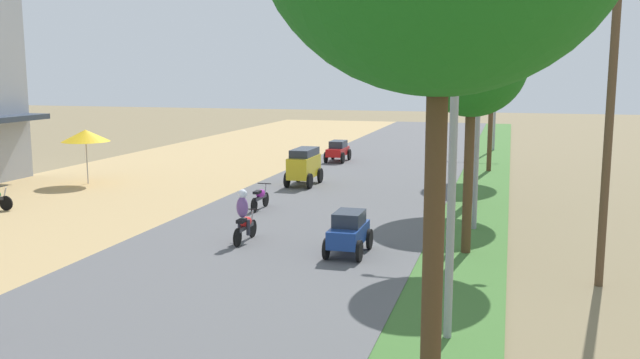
% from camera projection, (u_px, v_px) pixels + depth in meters
% --- Properties ---
extents(vendor_umbrella, '(2.20, 2.20, 2.52)m').
position_uv_depth(vendor_umbrella, '(86.00, 136.00, 31.46)').
color(vendor_umbrella, '#99999E').
rests_on(vendor_umbrella, dirt_shoulder).
extents(median_tree_second, '(3.10, 3.10, 7.00)m').
position_uv_depth(median_tree_second, '(472.00, 63.00, 18.95)').
color(median_tree_second, '#4C351E').
rests_on(median_tree_second, median_strip).
extents(median_tree_third, '(3.88, 3.88, 8.34)m').
position_uv_depth(median_tree_third, '(476.00, 38.00, 26.18)').
color(median_tree_third, '#4C351E').
rests_on(median_tree_third, median_strip).
extents(median_tree_fourth, '(3.16, 3.16, 9.96)m').
position_uv_depth(median_tree_fourth, '(495.00, 18.00, 34.69)').
color(median_tree_fourth, '#4C351E').
rests_on(median_tree_fourth, median_strip).
extents(streetlamp_near, '(3.16, 0.20, 8.24)m').
position_uv_depth(streetlamp_near, '(455.00, 97.00, 12.74)').
color(streetlamp_near, gray).
rests_on(streetlamp_near, median_strip).
extents(streetlamp_mid, '(3.16, 0.20, 7.34)m').
position_uv_depth(streetlamp_mid, '(479.00, 100.00, 22.08)').
color(streetlamp_mid, gray).
rests_on(streetlamp_mid, median_strip).
extents(streetlamp_far, '(3.16, 0.20, 8.26)m').
position_uv_depth(streetlamp_far, '(496.00, 78.00, 44.62)').
color(streetlamp_far, gray).
rests_on(streetlamp_far, median_strip).
extents(utility_pole_near, '(1.80, 0.20, 9.42)m').
position_uv_depth(utility_pole_near, '(612.00, 86.00, 16.13)').
color(utility_pole_near, brown).
rests_on(utility_pole_near, ground).
extents(car_hatchback_blue, '(1.04, 2.00, 1.23)m').
position_uv_depth(car_hatchback_blue, '(349.00, 231.00, 19.43)').
color(car_hatchback_blue, navy).
rests_on(car_hatchback_blue, road_strip).
extents(car_van_yellow, '(1.19, 2.41, 1.67)m').
position_uv_depth(car_van_yellow, '(304.00, 165.00, 31.22)').
color(car_van_yellow, gold).
rests_on(car_van_yellow, road_strip).
extents(car_sedan_red, '(1.10, 2.26, 1.19)m').
position_uv_depth(car_sedan_red, '(338.00, 150.00, 39.46)').
color(car_sedan_red, red).
rests_on(car_sedan_red, road_strip).
extents(motorbike_ahead_second, '(0.54, 1.80, 1.66)m').
position_uv_depth(motorbike_ahead_second, '(244.00, 217.00, 20.74)').
color(motorbike_ahead_second, black).
rests_on(motorbike_ahead_second, road_strip).
extents(motorbike_ahead_third, '(0.54, 1.80, 0.94)m').
position_uv_depth(motorbike_ahead_third, '(260.00, 197.00, 25.71)').
color(motorbike_ahead_third, black).
rests_on(motorbike_ahead_third, road_strip).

